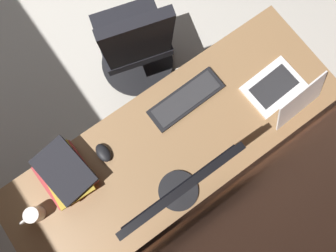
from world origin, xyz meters
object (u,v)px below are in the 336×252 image
object	(u,v)px
coffee_mug	(34,215)
monitor_primary	(180,190)
laptop_leftmost	(284,93)
mouse_main	(103,153)
book_stack_near	(65,173)
office_chair	(135,45)
keyboard_main	(186,99)
drawer_pedestal	(127,190)

from	to	relation	value
coffee_mug	monitor_primary	bearing A→B (deg)	153.83
laptop_leftmost	mouse_main	bearing A→B (deg)	-17.28
mouse_main	coffee_mug	world-z (taller)	coffee_mug
book_stack_near	office_chair	distance (m)	0.95
book_stack_near	coffee_mug	size ratio (longest dim) A/B	2.75
book_stack_near	office_chair	world-z (taller)	office_chair
monitor_primary	mouse_main	xyz separation A→B (m)	(0.20, -0.37, -0.25)
keyboard_main	book_stack_near	distance (m)	0.71
book_stack_near	office_chair	xyz separation A→B (m)	(-0.72, -0.52, -0.32)
drawer_pedestal	mouse_main	world-z (taller)	mouse_main
monitor_primary	keyboard_main	distance (m)	0.54
monitor_primary	keyboard_main	size ratio (longest dim) A/B	1.29
coffee_mug	office_chair	xyz separation A→B (m)	(-0.95, -0.60, -0.32)
coffee_mug	mouse_main	bearing A→B (deg)	-171.68
mouse_main	book_stack_near	world-z (taller)	book_stack_near
mouse_main	book_stack_near	distance (m)	0.20
book_stack_near	drawer_pedestal	bearing A→B (deg)	126.20
laptop_leftmost	mouse_main	xyz separation A→B (m)	(0.93, -0.29, -0.03)
monitor_primary	office_chair	world-z (taller)	monitor_primary
coffee_mug	book_stack_near	bearing A→B (deg)	-160.26
mouse_main	office_chair	distance (m)	0.80
office_chair	coffee_mug	bearing A→B (deg)	32.18
drawer_pedestal	laptop_leftmost	xyz separation A→B (m)	(-0.98, 0.10, 0.43)
mouse_main	book_stack_near	size ratio (longest dim) A/B	0.33
monitor_primary	coffee_mug	size ratio (longest dim) A/B	4.78
book_stack_near	coffee_mug	xyz separation A→B (m)	(0.23, 0.08, -0.01)
keyboard_main	monitor_primary	bearing A→B (deg)	48.78
coffee_mug	office_chair	distance (m)	1.17
drawer_pedestal	coffee_mug	xyz separation A→B (m)	(0.38, -0.13, 0.43)
laptop_leftmost	office_chair	bearing A→B (deg)	-63.70
monitor_primary	mouse_main	distance (m)	0.49
drawer_pedestal	coffee_mug	world-z (taller)	coffee_mug
drawer_pedestal	book_stack_near	xyz separation A→B (m)	(0.15, -0.21, 0.43)
coffee_mug	laptop_leftmost	bearing A→B (deg)	170.50
monitor_primary	laptop_leftmost	xyz separation A→B (m)	(-0.73, -0.08, -0.22)
drawer_pedestal	book_stack_near	bearing A→B (deg)	-53.80
laptop_leftmost	office_chair	world-z (taller)	office_chair
drawer_pedestal	laptop_leftmost	distance (m)	1.07
monitor_primary	drawer_pedestal	bearing A→B (deg)	-36.18
laptop_leftmost	keyboard_main	world-z (taller)	laptop_leftmost
monitor_primary	keyboard_main	bearing A→B (deg)	-131.22
coffee_mug	office_chair	bearing A→B (deg)	-147.82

